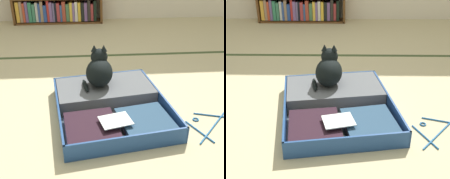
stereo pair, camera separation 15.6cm
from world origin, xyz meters
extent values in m
plane|color=#C3B588|center=(0.00, 0.00, 0.00)|extent=(10.00, 10.00, 0.00)
cube|color=#3D4E2A|center=(0.00, 0.96, 0.00)|extent=(4.80, 0.05, 0.00)
cube|color=brown|center=(-0.40, 2.26, 0.01)|extent=(1.16, 0.23, 0.02)
cube|color=gold|center=(-0.93, 2.26, 0.17)|extent=(0.04, 0.20, 0.26)
cube|color=#9C7B5F|center=(-0.88, 2.26, 0.17)|extent=(0.04, 0.20, 0.27)
cube|color=#BF442A|center=(-0.85, 2.26, 0.16)|extent=(0.03, 0.20, 0.25)
cube|color=slate|center=(-0.81, 2.26, 0.17)|extent=(0.04, 0.20, 0.27)
cube|color=#347F5B|center=(-0.77, 2.25, 0.16)|extent=(0.04, 0.20, 0.26)
cube|color=#3C7D5E|center=(-0.72, 2.26, 0.15)|extent=(0.04, 0.20, 0.23)
cube|color=silver|center=(-0.68, 2.27, 0.16)|extent=(0.03, 0.20, 0.25)
cube|color=#324F98|center=(-0.65, 2.26, 0.16)|extent=(0.03, 0.20, 0.24)
cube|color=#967759|center=(-0.61, 2.26, 0.17)|extent=(0.04, 0.20, 0.27)
cube|color=#294898|center=(-0.57, 2.26, 0.14)|extent=(0.04, 0.20, 0.22)
cube|color=#B42E29|center=(-0.53, 2.26, 0.17)|extent=(0.03, 0.20, 0.28)
cube|color=#7B5A98|center=(-0.50, 2.26, 0.16)|extent=(0.04, 0.20, 0.25)
cube|color=slate|center=(-0.46, 2.25, 0.16)|extent=(0.02, 0.20, 0.24)
cube|color=black|center=(-0.43, 2.27, 0.16)|extent=(0.03, 0.20, 0.25)
cube|color=#AD373B|center=(-0.40, 2.26, 0.15)|extent=(0.04, 0.20, 0.24)
cube|color=#315288|center=(-0.36, 2.26, 0.14)|extent=(0.02, 0.20, 0.22)
cube|color=#AC412E|center=(-0.33, 2.26, 0.16)|extent=(0.04, 0.20, 0.26)
cube|color=#4B774F|center=(-0.28, 2.27, 0.15)|extent=(0.04, 0.20, 0.23)
cube|color=gold|center=(-0.23, 2.26, 0.16)|extent=(0.04, 0.20, 0.25)
cube|color=slate|center=(-0.20, 2.25, 0.16)|extent=(0.03, 0.20, 0.24)
cube|color=silver|center=(-0.16, 2.25, 0.16)|extent=(0.04, 0.20, 0.25)
cube|color=gold|center=(-0.12, 2.25, 0.16)|extent=(0.04, 0.20, 0.25)
cube|color=black|center=(-0.08, 2.26, 0.15)|extent=(0.04, 0.20, 0.24)
cube|color=slate|center=(-0.03, 2.26, 0.15)|extent=(0.04, 0.20, 0.24)
cube|color=#2A2722|center=(0.01, 2.25, 0.17)|extent=(0.04, 0.20, 0.28)
cube|color=#AE383A|center=(0.05, 2.27, 0.15)|extent=(0.04, 0.20, 0.22)
cube|color=black|center=(0.09, 2.26, 0.17)|extent=(0.04, 0.20, 0.27)
cube|color=navy|center=(0.16, -0.30, 0.01)|extent=(0.75, 0.51, 0.01)
cube|color=navy|center=(0.19, -0.50, 0.05)|extent=(0.69, 0.12, 0.11)
cube|color=navy|center=(-0.18, -0.35, 0.05)|extent=(0.08, 0.41, 0.11)
cube|color=navy|center=(0.50, -0.25, 0.05)|extent=(0.08, 0.41, 0.11)
cube|color=#49535C|center=(0.16, -0.30, 0.02)|extent=(0.73, 0.49, 0.01)
cube|color=navy|center=(0.10, 0.10, 0.01)|extent=(0.75, 0.51, 0.01)
cube|color=navy|center=(0.07, 0.30, 0.05)|extent=(0.69, 0.12, 0.11)
cube|color=navy|center=(-0.24, 0.05, 0.05)|extent=(0.08, 0.41, 0.11)
cube|color=navy|center=(0.44, 0.16, 0.05)|extent=(0.08, 0.41, 0.11)
cube|color=#49535C|center=(0.10, 0.10, 0.02)|extent=(0.73, 0.49, 0.01)
cylinder|color=black|center=(0.13, -0.10, 0.02)|extent=(0.67, 0.12, 0.02)
cube|color=#B3AB96|center=(0.00, -0.32, 0.03)|extent=(0.35, 0.34, 0.02)
cube|color=gray|center=(-0.01, -0.34, 0.05)|extent=(0.34, 0.33, 0.02)
cube|color=black|center=(-0.01, -0.33, 0.07)|extent=(0.35, 0.39, 0.01)
cube|color=#9C7EA0|center=(0.32, -0.27, 0.03)|extent=(0.36, 0.38, 0.02)
cube|color=#354B6E|center=(0.32, -0.27, 0.05)|extent=(0.35, 0.34, 0.02)
cube|color=#2C4A65|center=(0.32, -0.29, 0.07)|extent=(0.36, 0.36, 0.02)
cube|color=white|center=(0.13, -0.33, 0.10)|extent=(0.21, 0.18, 0.01)
cube|color=#585C61|center=(0.10, 0.10, 0.06)|extent=(0.72, 0.48, 0.10)
cylinder|color=black|center=(-0.12, 0.26, 0.05)|extent=(0.02, 0.02, 0.10)
cylinder|color=black|center=(0.26, 0.32, 0.05)|extent=(0.02, 0.02, 0.10)
cube|color=red|center=(0.16, -0.49, 0.05)|extent=(0.04, 0.01, 0.03)
cube|color=white|center=(0.33, -0.47, 0.07)|extent=(0.03, 0.01, 0.02)
ellipsoid|color=black|center=(0.06, 0.11, 0.21)|extent=(0.20, 0.25, 0.19)
ellipsoid|color=black|center=(0.06, 0.18, 0.16)|extent=(0.14, 0.09, 0.11)
sphere|color=black|center=(0.06, 0.17, 0.30)|extent=(0.12, 0.12, 0.12)
cone|color=black|center=(0.10, 0.16, 0.37)|extent=(0.05, 0.05, 0.05)
cone|color=black|center=(0.03, 0.16, 0.37)|extent=(0.05, 0.05, 0.05)
sphere|color=yellow|center=(0.09, 0.21, 0.31)|extent=(0.02, 0.02, 0.02)
sphere|color=yellow|center=(0.05, 0.22, 0.31)|extent=(0.02, 0.02, 0.02)
ellipsoid|color=black|center=(-0.04, 0.08, 0.13)|extent=(0.06, 0.18, 0.03)
cylinder|color=#1F5B94|center=(0.75, -0.30, 0.01)|extent=(0.30, 0.34, 0.01)
cylinder|color=#1F5B94|center=(0.64, -0.35, 0.01)|extent=(0.11, 0.23, 0.01)
cylinder|color=#1F5B94|center=(0.79, -0.19, 0.01)|extent=(0.23, 0.08, 0.01)
torus|color=#1F5B94|center=(0.66, -0.22, 0.01)|extent=(0.06, 0.06, 0.01)
camera|label=1|loc=(0.00, -1.71, 1.05)|focal=46.06mm
camera|label=2|loc=(0.15, -1.72, 1.05)|focal=46.06mm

